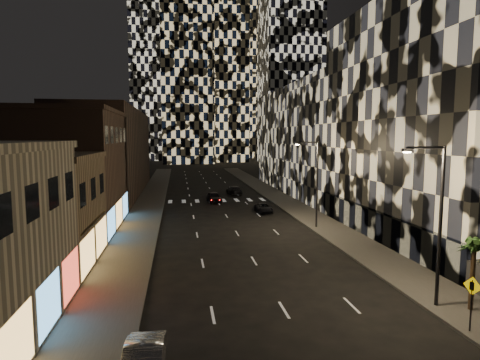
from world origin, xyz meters
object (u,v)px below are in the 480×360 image
object	(u,v)px
palm_tree	(474,251)
streetlight_near	(437,215)
streetlight_far	(315,178)
car_dark_oncoming	(234,190)
car_dark_midlane	(214,197)
car_dark_rightlane	(264,208)
ped_sign	(472,294)

from	to	relation	value
palm_tree	streetlight_near	bearing A→B (deg)	155.57
streetlight_far	car_dark_oncoming	bearing A→B (deg)	100.52
streetlight_near	car_dark_midlane	bearing A→B (deg)	103.09
streetlight_near	car_dark_rightlane	size ratio (longest dim) A/B	2.19
streetlight_near	palm_tree	distance (m)	2.70
streetlight_far	car_dark_midlane	world-z (taller)	streetlight_far
car_dark_midlane	car_dark_rightlane	bearing A→B (deg)	-63.89
streetlight_near	car_dark_oncoming	xyz separation A→B (m)	(-4.85, 46.14, -4.65)
car_dark_oncoming	ped_sign	bearing A→B (deg)	89.51
car_dark_midlane	car_dark_rightlane	distance (m)	10.43
streetlight_near	car_dark_oncoming	bearing A→B (deg)	96.01
streetlight_near	streetlight_far	bearing A→B (deg)	90.00
car_dark_oncoming	ped_sign	distance (m)	49.43
streetlight_near	palm_tree	size ratio (longest dim) A/B	2.23
car_dark_midlane	car_dark_oncoming	distance (m)	8.74
streetlight_near	ped_sign	xyz separation A→B (m)	(-0.06, -3.04, -3.34)
car_dark_rightlane	car_dark_oncoming	bearing A→B (deg)	95.15
streetlight_far	palm_tree	world-z (taller)	streetlight_far
car_dark_oncoming	palm_tree	size ratio (longest dim) A/B	1.20
car_dark_rightlane	palm_tree	bearing A→B (deg)	-80.35
car_dark_rightlane	palm_tree	world-z (taller)	palm_tree
streetlight_near	car_dark_midlane	xyz separation A→B (m)	(-8.93, 38.41, -4.59)
car_dark_midlane	car_dark_rightlane	size ratio (longest dim) A/B	1.09
palm_tree	ped_sign	bearing A→B (deg)	-129.15
streetlight_near	ped_sign	world-z (taller)	streetlight_near
car_dark_oncoming	palm_tree	distance (m)	47.49
car_dark_rightlane	palm_tree	distance (m)	30.96
streetlight_far	car_dark_midlane	bearing A→B (deg)	115.89
streetlight_near	car_dark_oncoming	world-z (taller)	streetlight_near
streetlight_near	palm_tree	bearing A→B (deg)	-24.43
car_dark_oncoming	palm_tree	world-z (taller)	palm_tree
streetlight_far	car_dark_rightlane	size ratio (longest dim) A/B	2.19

